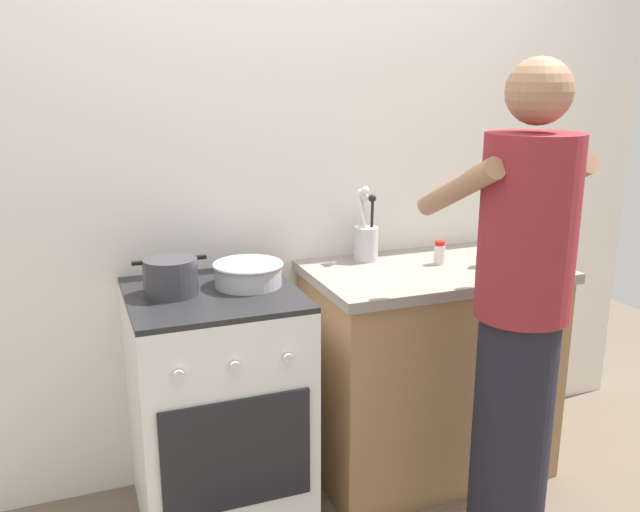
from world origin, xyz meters
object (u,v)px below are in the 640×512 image
(mixing_bowl, at_px, (248,273))
(person, at_px, (519,327))
(pot, at_px, (171,276))
(oil_bottle, at_px, (498,242))
(stove_range, at_px, (217,406))
(utensil_crock, at_px, (366,238))
(spice_bottle, at_px, (439,253))

(mixing_bowl, distance_m, person, 0.96)
(mixing_bowl, xyz_separation_m, person, (0.73, -0.62, -0.09))
(pot, xyz_separation_m, oil_bottle, (1.30, -0.09, 0.03))
(pot, relative_size, person, 0.15)
(pot, xyz_separation_m, mixing_bowl, (0.28, 0.01, -0.02))
(stove_range, bearing_deg, utensil_crock, 15.55)
(stove_range, xyz_separation_m, mixing_bowl, (0.14, 0.03, 0.50))
(utensil_crock, bearing_deg, stove_range, -164.45)
(pot, distance_m, utensil_crock, 0.84)
(utensil_crock, distance_m, spice_bottle, 0.31)
(utensil_crock, relative_size, oil_bottle, 1.36)
(mixing_bowl, bearing_deg, oil_bottle, -5.18)
(mixing_bowl, height_order, utensil_crock, utensil_crock)
(oil_bottle, bearing_deg, person, -118.33)
(stove_range, relative_size, person, 0.53)
(mixing_bowl, distance_m, spice_bottle, 0.80)
(stove_range, bearing_deg, mixing_bowl, 11.29)
(spice_bottle, bearing_deg, mixing_bowl, -179.92)
(spice_bottle, xyz_separation_m, person, (-0.07, -0.62, -0.09))
(spice_bottle, bearing_deg, utensil_crock, 147.64)
(stove_range, height_order, person, person)
(person, bearing_deg, oil_bottle, 61.67)
(mixing_bowl, distance_m, oil_bottle, 1.02)
(stove_range, bearing_deg, oil_bottle, -3.18)
(utensil_crock, xyz_separation_m, oil_bottle, (0.47, -0.26, 0.00))
(mixing_bowl, height_order, spice_bottle, spice_bottle)
(person, bearing_deg, stove_range, 145.58)
(mixing_bowl, xyz_separation_m, utensil_crock, (0.55, 0.16, 0.05))
(spice_bottle, xyz_separation_m, oil_bottle, (0.21, -0.09, 0.05))
(pot, bearing_deg, mixing_bowl, 1.11)
(mixing_bowl, bearing_deg, person, -40.53)
(mixing_bowl, bearing_deg, spice_bottle, 0.08)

